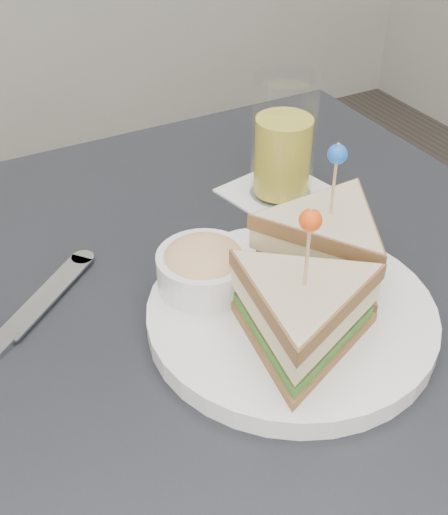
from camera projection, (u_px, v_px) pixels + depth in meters
table at (220, 361)px, 0.68m from camera, size 0.80×0.80×0.75m
plate_meal at (298, 283)px, 0.59m from camera, size 0.32×0.30×0.16m
cutlery_knife at (14, 331)px, 0.60m from camera, size 0.20×0.17×0.01m
drink_set at (283, 145)px, 0.76m from camera, size 0.14×0.14×0.15m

